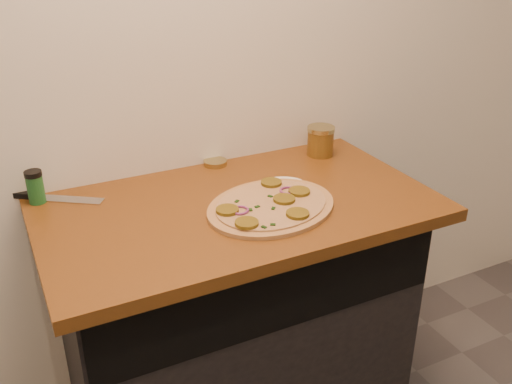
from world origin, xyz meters
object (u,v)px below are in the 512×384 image
chefs_knife (43,197)px  spice_shaker (35,187)px  pizza (271,206)px  salsa_jar (320,141)px

chefs_knife → spice_shaker: spice_shaker is taller
pizza → chefs_knife: (-0.60, 0.37, -0.00)m
salsa_jar → spice_shaker: bearing=177.0°
pizza → salsa_jar: (0.36, 0.30, 0.04)m
pizza → spice_shaker: size_ratio=5.04×
pizza → spice_shaker: spice_shaker is taller
pizza → chefs_knife: size_ratio=1.82×
pizza → salsa_jar: 0.47m
salsa_jar → spice_shaker: 0.98m
pizza → chefs_knife: pizza is taller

